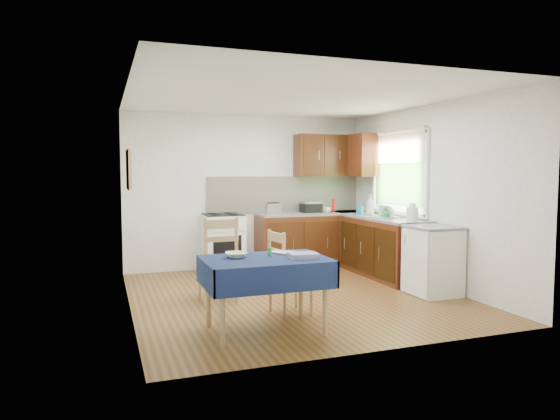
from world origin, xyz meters
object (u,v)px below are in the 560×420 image
object	(u,v)px
chair_far	(218,257)
dish_rack	(386,216)
dining_table	(265,269)
chair_near	(287,270)
toaster	(273,209)
kettle	(412,213)
sandwich_press	(311,207)

from	to	relation	value
chair_far	dish_rack	distance (m)	2.72
dining_table	chair_far	xyz separation A→B (m)	(-0.18, 1.27, -0.08)
chair_near	dish_rack	world-z (taller)	dish_rack
dining_table	toaster	xyz separation A→B (m)	(1.11, 2.99, 0.36)
chair_near	kettle	distance (m)	2.23
toaster	dining_table	bearing A→B (deg)	-116.98
chair_far	kettle	xyz separation A→B (m)	(2.66, -0.11, 0.47)
dining_table	chair_near	distance (m)	0.65
toaster	kettle	xyz separation A→B (m)	(1.37, -1.84, 0.03)
toaster	dish_rack	world-z (taller)	same
toaster	sandwich_press	world-z (taller)	toaster
chair_far	toaster	world-z (taller)	toaster
chair_near	sandwich_press	world-z (taller)	sandwich_press
toaster	chair_near	bearing A→B (deg)	-112.28
chair_near	dish_rack	bearing A→B (deg)	-66.28
dish_rack	sandwich_press	bearing A→B (deg)	138.43
dining_table	dish_rack	world-z (taller)	dish_rack
dining_table	chair_far	bearing A→B (deg)	83.48
kettle	chair_near	bearing A→B (deg)	-162.23
chair_near	sandwich_press	xyz separation A→B (m)	(1.38, 2.56, 0.50)
sandwich_press	dish_rack	bearing A→B (deg)	-83.93
dining_table	dish_rack	distance (m)	3.05
dining_table	chair_near	xyz separation A→B (m)	(0.41, 0.49, -0.13)
toaster	sandwich_press	xyz separation A→B (m)	(0.68, 0.06, 0.00)
chair_near	toaster	size ratio (longest dim) A/B	3.85
sandwich_press	kettle	world-z (taller)	kettle
dining_table	toaster	world-z (taller)	toaster
kettle	dining_table	bearing A→B (deg)	-155.03
sandwich_press	toaster	bearing A→B (deg)	163.28
chair_far	sandwich_press	distance (m)	2.70
chair_far	chair_near	world-z (taller)	chair_far
dish_rack	toaster	bearing A→B (deg)	158.92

